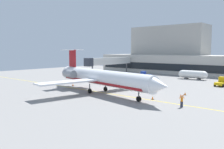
# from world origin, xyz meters

# --- Properties ---
(ground) EXTENTS (120.00, 120.00, 0.11)m
(ground) POSITION_xyz_m (-0.00, 0.00, -0.05)
(ground) COLOR gray
(terminal_building) EXTENTS (64.29, 16.19, 17.44)m
(terminal_building) POSITION_xyz_m (-4.71, 48.55, 6.26)
(terminal_building) COLOR #B7B2A8
(terminal_building) RESTS_ON ground
(jet_bridge_west) EXTENTS (2.40, 22.59, 5.79)m
(jet_bridge_west) POSITION_xyz_m (-20.72, 27.94, 4.43)
(jet_bridge_west) COLOR silver
(jet_bridge_west) RESTS_ON ground
(regional_jet) EXTENTS (32.02, 25.04, 8.44)m
(regional_jet) POSITION_xyz_m (3.11, -1.43, 3.03)
(regional_jet) COLOR white
(regional_jet) RESTS_ON ground
(baggage_tug) EXTENTS (2.54, 3.43, 2.13)m
(baggage_tug) POSITION_xyz_m (18.43, 23.12, 0.96)
(baggage_tug) COLOR #E5B20C
(baggage_tug) RESTS_ON ground
(pushback_tractor) EXTENTS (3.33, 2.55, 1.92)m
(pushback_tractor) POSITION_xyz_m (-4.50, 26.33, 0.88)
(pushback_tractor) COLOR #19389E
(pushback_tractor) RESTS_ON ground
(belt_loader) EXTENTS (3.14, 4.45, 2.00)m
(belt_loader) POSITION_xyz_m (1.23, 13.61, 0.92)
(belt_loader) COLOR silver
(belt_loader) RESTS_ON ground
(fuel_tank) EXTENTS (8.25, 2.45, 2.53)m
(fuel_tank) POSITION_xyz_m (8.09, 31.60, 1.42)
(fuel_tank) COLOR white
(fuel_tank) RESTS_ON ground
(marshaller) EXTENTS (0.63, 0.67, 1.89)m
(marshaller) POSITION_xyz_m (20.31, -2.42, 0.96)
(marshaller) COLOR #191E33
(marshaller) RESTS_ON ground
(safety_cone_alpha) EXTENTS (0.47, 0.47, 0.55)m
(safety_cone_alpha) POSITION_xyz_m (6.41, 4.37, 0.25)
(safety_cone_alpha) COLOR orange
(safety_cone_alpha) RESTS_ON ground
(safety_cone_bravo) EXTENTS (0.47, 0.47, 0.55)m
(safety_cone_bravo) POSITION_xyz_m (16.67, 7.06, 0.25)
(safety_cone_bravo) COLOR orange
(safety_cone_bravo) RESTS_ON ground
(safety_cone_charlie) EXTENTS (0.47, 0.47, 0.55)m
(safety_cone_charlie) POSITION_xyz_m (14.19, -0.30, 0.25)
(safety_cone_charlie) COLOR orange
(safety_cone_charlie) RESTS_ON ground
(safety_cone_delta) EXTENTS (0.47, 0.47, 0.55)m
(safety_cone_delta) POSITION_xyz_m (-8.17, 1.27, 0.25)
(safety_cone_delta) COLOR orange
(safety_cone_delta) RESTS_ON ground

